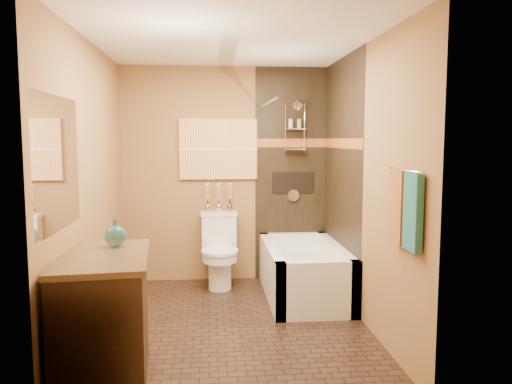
{
  "coord_description": "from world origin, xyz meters",
  "views": [
    {
      "loc": [
        -0.18,
        -4.34,
        1.66
      ],
      "look_at": [
        0.26,
        0.4,
        1.16
      ],
      "focal_mm": 35.0,
      "sensor_mm": 36.0,
      "label": 1
    }
  ],
  "objects": [
    {
      "name": "bathtub",
      "position": [
        0.8,
        0.75,
        0.22
      ],
      "size": [
        0.8,
        1.5,
        0.55
      ],
      "color": "white",
      "rests_on": "floor"
    },
    {
      "name": "floor",
      "position": [
        0.0,
        0.0,
        0.0
      ],
      "size": [
        3.0,
        3.0,
        0.0
      ],
      "primitive_type": "plane",
      "color": "black",
      "rests_on": "ground"
    },
    {
      "name": "ceiling",
      "position": [
        0.0,
        0.0,
        2.5
      ],
      "size": [
        3.0,
        3.0,
        0.0
      ],
      "primitive_type": "plane",
      "color": "silver",
      "rests_on": "wall_back"
    },
    {
      "name": "towel_bar",
      "position": [
        1.15,
        -1.05,
        1.45
      ],
      "size": [
        0.02,
        0.55,
        0.02
      ],
      "primitive_type": "cylinder",
      "rotation": [
        1.57,
        0.0,
        0.0
      ],
      "color": "silver",
      "rests_on": "wall_right"
    },
    {
      "name": "vanity",
      "position": [
        -0.92,
        -0.92,
        0.44
      ],
      "size": [
        0.7,
        1.05,
        0.88
      ],
      "rotation": [
        0.0,
        0.0,
        0.1
      ],
      "color": "black",
      "rests_on": "floor"
    },
    {
      "name": "bud_vases",
      "position": [
        -0.08,
        1.39,
        1.0
      ],
      "size": [
        0.33,
        0.07,
        0.32
      ],
      "color": "#C78C3E",
      "rests_on": "toilet"
    },
    {
      "name": "wall_back",
      "position": [
        0.0,
        1.5,
        1.25
      ],
      "size": [
        2.4,
        0.02,
        2.5
      ],
      "primitive_type": "cube",
      "color": "olive",
      "rests_on": "floor"
    },
    {
      "name": "towel_teal",
      "position": [
        1.16,
        -1.18,
        1.18
      ],
      "size": [
        0.05,
        0.22,
        0.52
      ],
      "primitive_type": "cube",
      "color": "#1B5B54",
      "rests_on": "towel_bar"
    },
    {
      "name": "towel_rust",
      "position": [
        1.16,
        -0.92,
        1.18
      ],
      "size": [
        0.05,
        0.22,
        0.52
      ],
      "primitive_type": "cube",
      "color": "#9A5F1C",
      "rests_on": "towel_bar"
    },
    {
      "name": "shower_fixtures",
      "position": [
        0.8,
        1.38,
        1.67
      ],
      "size": [
        0.24,
        0.33,
        1.16
      ],
      "color": "silver",
      "rests_on": "floor"
    },
    {
      "name": "alcove_tile_right",
      "position": [
        1.19,
        0.75,
        1.25
      ],
      "size": [
        0.01,
        1.5,
        2.5
      ],
      "primitive_type": "cube",
      "color": "black",
      "rests_on": "wall_right"
    },
    {
      "name": "alcove_niche",
      "position": [
        0.8,
        1.48,
        1.15
      ],
      "size": [
        0.5,
        0.01,
        0.25
      ],
      "primitive_type": "cube",
      "color": "black",
      "rests_on": "alcove_tile_back"
    },
    {
      "name": "curtain_rod",
      "position": [
        0.4,
        0.75,
        2.02
      ],
      "size": [
        0.03,
        1.55,
        0.03
      ],
      "primitive_type": "cylinder",
      "rotation": [
        1.57,
        0.0,
        0.0
      ],
      "color": "silver",
      "rests_on": "wall_back"
    },
    {
      "name": "wall_left",
      "position": [
        -1.2,
        0.0,
        1.25
      ],
      "size": [
        0.02,
        3.0,
        2.5
      ],
      "primitive_type": "cube",
      "color": "olive",
      "rests_on": "floor"
    },
    {
      "name": "toilet",
      "position": [
        -0.08,
        1.2,
        0.42
      ],
      "size": [
        0.42,
        0.62,
        0.83
      ],
      "rotation": [
        0.0,
        0.0,
        0.01
      ],
      "color": "white",
      "rests_on": "floor"
    },
    {
      "name": "sunset_painting",
      "position": [
        -0.08,
        1.48,
        1.55
      ],
      "size": [
        0.9,
        0.04,
        0.7
      ],
      "primitive_type": "cube",
      "color": "orange",
      "rests_on": "wall_back"
    },
    {
      "name": "mosaic_band_back",
      "position": [
        0.78,
        1.48,
        1.62
      ],
      "size": [
        0.85,
        0.01,
        0.1
      ],
      "primitive_type": "cube",
      "color": "maroon",
      "rests_on": "alcove_tile_back"
    },
    {
      "name": "alcove_tile_back",
      "position": [
        0.78,
        1.49,
        1.25
      ],
      "size": [
        0.85,
        0.01,
        2.5
      ],
      "primitive_type": "cube",
      "color": "black",
      "rests_on": "wall_back"
    },
    {
      "name": "wall_front",
      "position": [
        0.0,
        -1.5,
        1.25
      ],
      "size": [
        2.4,
        0.02,
        2.5
      ],
      "primitive_type": "cube",
      "color": "olive",
      "rests_on": "floor"
    },
    {
      "name": "vanity_mirror",
      "position": [
        -1.19,
        -0.92,
        1.5
      ],
      "size": [
        0.01,
        1.0,
        0.9
      ],
      "primitive_type": "cube",
      "color": "white",
      "rests_on": "wall_left"
    },
    {
      "name": "teal_bottle",
      "position": [
        -0.87,
        -0.66,
        0.98
      ],
      "size": [
        0.2,
        0.2,
        0.25
      ],
      "primitive_type": null,
      "rotation": [
        0.0,
        0.0,
        -0.29
      ],
      "color": "#226166",
      "rests_on": "vanity"
    },
    {
      "name": "mosaic_band_right",
      "position": [
        1.18,
        0.75,
        1.62
      ],
      "size": [
        0.01,
        1.5,
        0.1
      ],
      "primitive_type": "cube",
      "color": "maroon",
      "rests_on": "alcove_tile_right"
    },
    {
      "name": "wall_right",
      "position": [
        1.2,
        0.0,
        1.25
      ],
      "size": [
        0.02,
        3.0,
        2.5
      ],
      "primitive_type": "cube",
      "color": "olive",
      "rests_on": "floor"
    }
  ]
}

